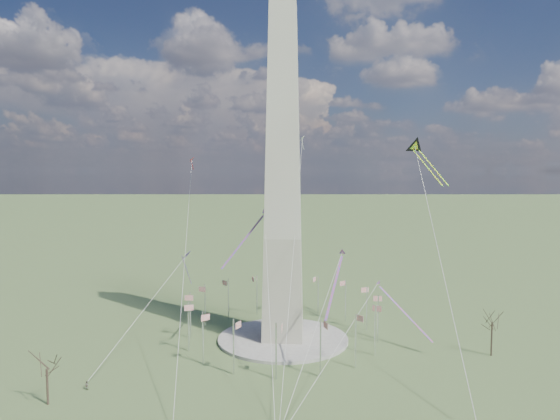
# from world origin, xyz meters

# --- Properties ---
(ground) EXTENTS (2000.00, 2000.00, 0.00)m
(ground) POSITION_xyz_m (0.00, 0.00, 0.00)
(ground) COLOR #415B2D
(ground) RESTS_ON ground
(plaza) EXTENTS (36.00, 36.00, 0.80)m
(plaza) POSITION_xyz_m (0.00, 0.00, 0.40)
(plaza) COLOR #ABA99C
(plaza) RESTS_ON ground
(washington_monument) EXTENTS (15.56, 15.56, 100.00)m
(washington_monument) POSITION_xyz_m (0.00, 0.00, 47.95)
(washington_monument) COLOR #A6A38B
(washington_monument) RESTS_ON plaza
(flagpole_ring) EXTENTS (54.40, 54.40, 13.00)m
(flagpole_ring) POSITION_xyz_m (-0.00, -0.00, 7.27)
(flagpole_ring) COLOR white
(flagpole_ring) RESTS_ON ground
(tree_near) EXTENTS (7.42, 7.42, 12.99)m
(tree_near) POSITION_xyz_m (53.48, -8.21, 9.26)
(tree_near) COLOR #46332B
(tree_near) RESTS_ON ground
(tree_far) EXTENTS (6.28, 6.28, 10.99)m
(tree_far) POSITION_xyz_m (-44.87, -41.27, 7.82)
(tree_far) COLOR #46332B
(tree_far) RESTS_ON ground
(person_west) EXTENTS (1.10, 1.02, 1.80)m
(person_west) POSITION_xyz_m (-40.16, -34.05, 0.90)
(person_west) COLOR gray
(person_west) RESTS_ON ground
(kite_delta_black) EXTENTS (10.10, 17.24, 14.14)m
(kite_delta_black) POSITION_xyz_m (38.56, 15.17, 53.21)
(kite_delta_black) COLOR black
(kite_delta_black) RESTS_ON ground
(kite_diamond_purple) EXTENTS (2.18, 3.22, 9.53)m
(kite_diamond_purple) POSITION_xyz_m (-27.30, 1.63, 22.15)
(kite_diamond_purple) COLOR #3A1C81
(kite_diamond_purple) RESTS_ON ground
(kite_streamer_left) EXTENTS (6.00, 19.26, 13.45)m
(kite_streamer_left) POSITION_xyz_m (14.04, -13.08, 21.09)
(kite_streamer_left) COLOR #F24C26
(kite_streamer_left) RESTS_ON ground
(kite_streamer_mid) EXTENTS (10.50, 18.50, 13.91)m
(kite_streamer_mid) POSITION_xyz_m (-8.84, -1.46, 30.43)
(kite_streamer_mid) COLOR #F24C26
(kite_streamer_mid) RESTS_ON ground
(kite_streamer_right) EXTENTS (13.34, 14.96, 12.97)m
(kite_streamer_right) POSITION_xyz_m (31.06, 0.06, 10.72)
(kite_streamer_right) COLOR #F24C26
(kite_streamer_right) RESTS_ON ground
(kite_small_red) EXTENTS (1.26, 1.98, 4.38)m
(kite_small_red) POSITION_xyz_m (-33.87, 36.69, 50.43)
(kite_small_red) COLOR red
(kite_small_red) RESTS_ON ground
(kite_small_white) EXTENTS (1.59, 2.29, 4.78)m
(kite_small_white) POSITION_xyz_m (4.44, 39.35, 57.75)
(kite_small_white) COLOR white
(kite_small_white) RESTS_ON ground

